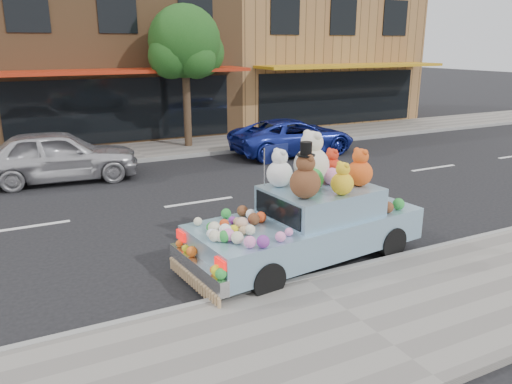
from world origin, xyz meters
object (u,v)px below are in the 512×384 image
art_car (308,217)px  car_silver (58,156)px  car_blue (293,137)px  street_tree (185,48)px

art_car → car_silver: bearing=107.3°
car_blue → street_tree: bearing=48.4°
car_blue → car_silver: bearing=91.0°
car_silver → car_blue: size_ratio=0.97×
car_silver → art_car: art_car is taller
car_silver → car_blue: 7.94m
car_silver → art_car: bearing=-150.8°
street_tree → car_blue: street_tree is taller
car_silver → art_car: (3.47, -7.89, 0.07)m
street_tree → art_car: bearing=-97.7°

